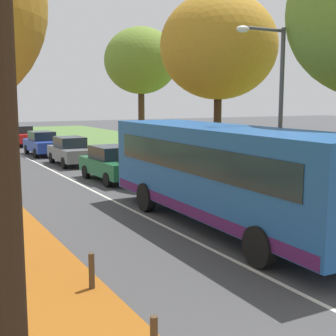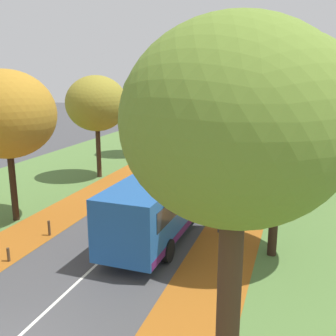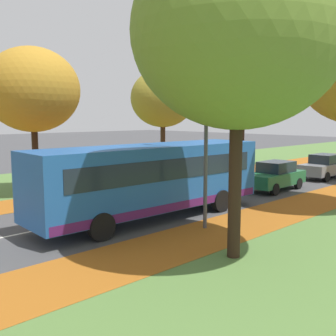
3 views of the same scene
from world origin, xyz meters
name	(u,v)px [view 1 (image 1 of 3)]	position (x,y,z in m)	size (l,w,h in m)	color
grass_verge_right	(235,168)	(9.20, 20.00, 0.00)	(12.00, 90.00, 0.01)	#517538
leaf_litter_right	(233,195)	(4.60, 14.00, 0.01)	(2.80, 60.00, 0.00)	#9E5619
road_centre_line	(75,182)	(0.00, 20.00, 0.00)	(0.12, 80.00, 0.01)	silver
tree_right_mid	(219,47)	(6.56, 17.99, 6.24)	(5.56, 5.56, 8.76)	#382619
tree_right_far	(141,61)	(6.50, 26.37, 6.15)	(4.62, 4.62, 8.26)	#422D1E
bollard_third	(154,335)	(-3.52, 5.08, 0.30)	(0.12, 0.12, 0.59)	#4C3823
bollard_fourth	(92,271)	(-3.50, 7.84, 0.37)	(0.12, 0.12, 0.74)	#4C3823
streetlamp_right	(273,100)	(3.67, 10.78, 3.74)	(1.89, 0.28, 6.00)	#47474C
bus	(224,171)	(1.50, 10.36, 1.70)	(2.83, 10.45, 2.98)	#1E5199
car_green_lead	(112,164)	(1.60, 19.40, 0.81)	(1.88, 4.25, 1.62)	#1E6038
car_grey_following	(71,151)	(1.56, 25.59, 0.81)	(1.80, 4.21, 1.62)	slate
car_blue_third_in_line	(42,143)	(1.29, 31.11, 0.81)	(1.81, 4.21, 1.62)	#233D9E
car_red_fourth_in_line	(22,136)	(1.45, 38.65, 0.81)	(1.92, 4.27, 1.62)	#B21919
car_white_trailing	(9,132)	(1.44, 44.01, 0.81)	(1.91, 4.26, 1.62)	silver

